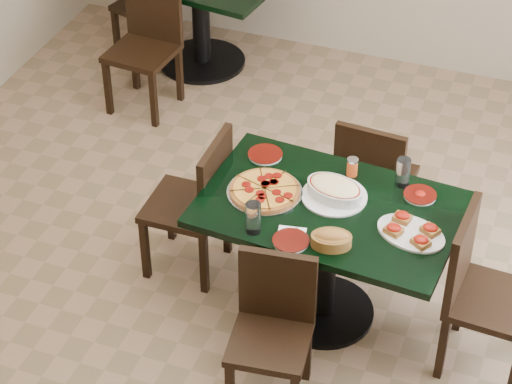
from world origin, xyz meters
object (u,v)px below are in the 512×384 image
(back_chair_left, at_px, (150,1))
(pepperoni_pizza, at_px, (265,190))
(chair_far, at_px, (373,177))
(bruschetta_platter, at_px, (411,231))
(back_chair_near, at_px, (147,38))
(chair_left, at_px, (198,199))
(lasagna_casserole, at_px, (335,190))
(chair_near, at_px, (273,323))
(main_table, at_px, (328,234))
(back_table, at_px, (200,0))
(chair_right, at_px, (479,286))
(bread_basket, at_px, (331,239))

(back_chair_left, bearing_deg, pepperoni_pizza, 53.89)
(chair_far, relative_size, bruschetta_platter, 2.09)
(back_chair_near, height_order, pepperoni_pizza, back_chair_near)
(chair_left, height_order, bruschetta_platter, chair_left)
(lasagna_casserole, relative_size, bruschetta_platter, 0.83)
(chair_near, relative_size, bruschetta_platter, 1.97)
(bruschetta_platter, bearing_deg, main_table, -171.40)
(back_table, relative_size, chair_right, 1.41)
(back_table, bearing_deg, pepperoni_pizza, -51.90)
(back_chair_left, bearing_deg, back_chair_near, 40.14)
(chair_left, bearing_deg, bruschetta_platter, 80.35)
(bruschetta_platter, bearing_deg, lasagna_casserole, 179.12)
(chair_far, height_order, lasagna_casserole, chair_far)
(main_table, relative_size, back_chair_near, 1.47)
(back_table, xyz_separation_m, bread_basket, (1.72, -2.47, 0.26))
(pepperoni_pizza, bearing_deg, chair_right, -1.56)
(chair_far, bearing_deg, main_table, 88.49)
(chair_left, bearing_deg, back_chair_near, -146.53)
(main_table, distance_m, chair_left, 0.78)
(pepperoni_pizza, xyz_separation_m, bread_basket, (0.43, -0.26, 0.02))
(lasagna_casserole, bearing_deg, chair_near, -83.68)
(chair_far, relative_size, chair_near, 1.06)
(chair_near, xyz_separation_m, bread_basket, (0.18, 0.29, 0.35))
(chair_left, bearing_deg, chair_far, 122.87)
(back_table, bearing_deg, back_chair_left, -172.63)
(chair_near, height_order, lasagna_casserole, lasagna_casserole)
(back_chair_left, relative_size, bread_basket, 3.53)
(main_table, bearing_deg, pepperoni_pizza, -173.52)
(chair_near, bearing_deg, chair_far, 75.67)
(pepperoni_pizza, distance_m, bruschetta_platter, 0.77)
(back_chair_left, xyz_separation_m, bruschetta_platter, (2.46, -2.27, 0.34))
(chair_right, relative_size, back_chair_near, 1.00)
(back_chair_left, distance_m, bread_basket, 3.28)
(back_chair_left, xyz_separation_m, bread_basket, (2.13, -2.48, 0.35))
(bread_basket, height_order, bruschetta_platter, bread_basket)
(chair_left, relative_size, back_chair_left, 1.11)
(bruschetta_platter, bearing_deg, back_chair_near, 160.97)
(chair_near, relative_size, pepperoni_pizza, 2.08)
(bread_basket, bearing_deg, back_chair_near, 118.41)
(bread_basket, bearing_deg, chair_near, -138.98)
(bread_basket, bearing_deg, chair_right, 2.34)
(chair_far, relative_size, lasagna_casserole, 2.51)
(bread_basket, bearing_deg, chair_left, 138.83)
(main_table, height_order, lasagna_casserole, lasagna_casserole)
(back_table, bearing_deg, chair_left, -59.64)
(chair_left, xyz_separation_m, lasagna_casserole, (0.77, -0.04, 0.30))
(back_chair_near, distance_m, pepperoni_pizza, 2.17)
(back_table, bearing_deg, bread_basket, -47.39)
(main_table, xyz_separation_m, pepperoni_pizza, (-0.34, -0.02, 0.20))
(back_chair_near, relative_size, back_chair_left, 1.14)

